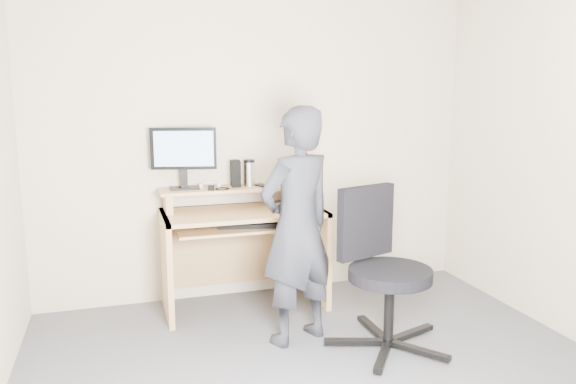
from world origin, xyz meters
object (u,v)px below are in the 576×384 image
desk (242,234)px  office_chair (381,263)px  person (297,227)px  monitor (184,152)px

desk → office_chair: bearing=-54.6°
desk → office_chair: (0.70, -0.98, 0.00)m
person → desk: bearing=-96.8°
office_chair → desk: bearing=106.8°
desk → monitor: 0.76m
monitor → office_chair: size_ratio=0.48×
desk → monitor: (-0.41, 0.08, 0.64)m
desk → person: person is taller
person → office_chair: bearing=135.0°
monitor → person: bearing=-41.5°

